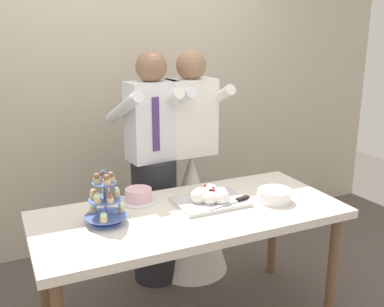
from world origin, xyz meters
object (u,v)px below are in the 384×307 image
object	(u,v)px
cupcake_stand	(105,202)
round_cake	(138,196)
person_groom	(154,183)
plate_stack	(274,195)
person_bride	(191,197)
main_cake_tray	(210,197)
dessert_table	(191,223)

from	to	relation	value
cupcake_stand	round_cake	distance (m)	0.36
cupcake_stand	person_groom	world-z (taller)	person_groom
plate_stack	person_groom	distance (m)	0.88
cupcake_stand	person_bride	distance (m)	1.04
round_cake	person_groom	distance (m)	0.43
cupcake_stand	round_cake	size ratio (longest dim) A/B	1.27
main_cake_tray	round_cake	size ratio (longest dim) A/B	1.81
main_cake_tray	person_bride	bearing A→B (deg)	76.51
dessert_table	main_cake_tray	bearing A→B (deg)	17.33
dessert_table	person_groom	world-z (taller)	person_groom
person_groom	cupcake_stand	bearing A→B (deg)	-129.76
plate_stack	person_groom	size ratio (longest dim) A/B	0.13
main_cake_tray	plate_stack	size ratio (longest dim) A/B	2.03
person_groom	person_bride	xyz separation A→B (m)	(0.30, 0.01, -0.16)
dessert_table	main_cake_tray	world-z (taller)	main_cake_tray
main_cake_tray	round_cake	distance (m)	0.44
main_cake_tray	person_groom	size ratio (longest dim) A/B	0.26
cupcake_stand	plate_stack	xyz separation A→B (m)	(1.02, -0.12, -0.09)
round_cake	cupcake_stand	bearing A→B (deg)	-138.63
cupcake_stand	round_cake	world-z (taller)	cupcake_stand
plate_stack	main_cake_tray	bearing A→B (deg)	161.27
dessert_table	person_bride	distance (m)	0.71
dessert_table	main_cake_tray	xyz separation A→B (m)	(0.15, 0.05, 0.12)
plate_stack	round_cake	world-z (taller)	round_cake
main_cake_tray	dessert_table	bearing A→B (deg)	-162.67
round_cake	person_groom	bearing A→B (deg)	57.46
person_bride	person_groom	bearing A→B (deg)	-177.23
round_cake	person_bride	world-z (taller)	person_bride
cupcake_stand	person_groom	size ratio (longest dim) A/B	0.18
round_cake	person_bride	xyz separation A→B (m)	(0.52, 0.37, -0.23)
cupcake_stand	plate_stack	world-z (taller)	cupcake_stand
person_groom	person_bride	size ratio (longest dim) A/B	1.00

